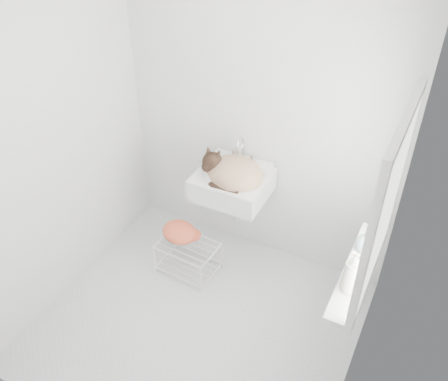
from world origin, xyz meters
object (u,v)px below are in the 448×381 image
at_px(sink, 233,175).
at_px(bottle_a, 349,289).
at_px(cat, 233,172).
at_px(wire_rack, 188,256).
at_px(bottle_b, 353,278).
at_px(bottle_c, 364,250).

distance_m(sink, bottle_a, 1.30).
bearing_deg(bottle_a, cat, 146.90).
xyz_separation_m(wire_rack, bottle_a, (1.34, -0.43, 0.70)).
xyz_separation_m(cat, wire_rack, (-0.26, -0.27, -0.74)).
xyz_separation_m(bottle_b, bottle_c, (0.00, 0.26, 0.00)).
xyz_separation_m(sink, wire_rack, (-0.25, -0.29, -0.70)).
height_order(bottle_a, bottle_b, bottle_a).
distance_m(cat, bottle_b, 1.23).
height_order(wire_rack, bottle_c, bottle_c).
relative_size(cat, bottle_b, 2.78).
distance_m(wire_rack, bottle_a, 1.57).
bearing_deg(bottle_b, wire_rack, 166.17).
bearing_deg(wire_rack, bottle_c, -3.13).
bearing_deg(bottle_c, cat, 162.14).
distance_m(sink, wire_rack, 0.80).
xyz_separation_m(wire_rack, bottle_b, (1.34, -0.33, 0.70)).
bearing_deg(cat, bottle_b, -17.67).
distance_m(wire_rack, bottle_c, 1.51).
relative_size(bottle_a, bottle_b, 1.34).
height_order(bottle_a, bottle_c, bottle_a).
height_order(sink, cat, cat).
distance_m(sink, bottle_c, 1.15).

